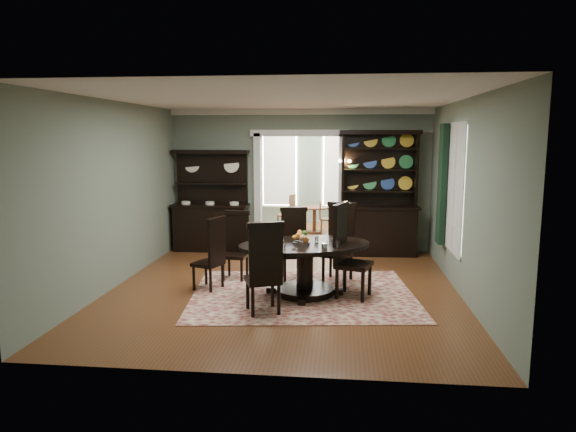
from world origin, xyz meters
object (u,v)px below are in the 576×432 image
sideboard (211,215)px  parlor_table (314,216)px  welsh_dresser (378,210)px  dining_table (305,259)px

sideboard → parlor_table: (2.10, 2.18, -0.31)m
welsh_dresser → parlor_table: bearing=120.7°
sideboard → parlor_table: size_ratio=2.94×
sideboard → welsh_dresser: bearing=-1.8°
dining_table → parlor_table: dining_table is taller
dining_table → sideboard: size_ratio=1.12×
dining_table → parlor_table: bearing=72.4°
dining_table → sideboard: sideboard is taller
sideboard → parlor_table: sideboard is taller
sideboard → welsh_dresser: welsh_dresser is taller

